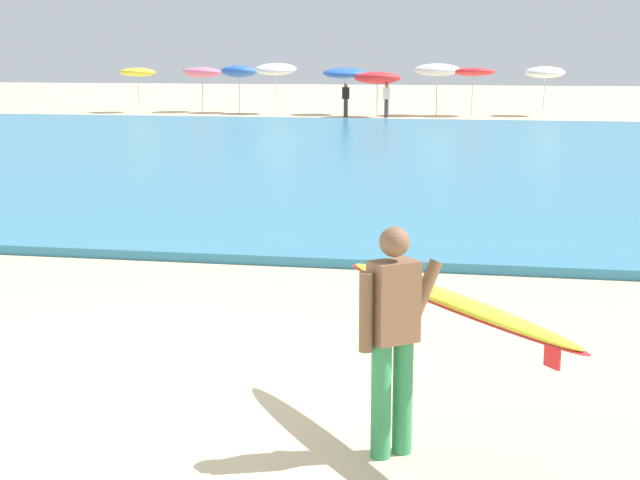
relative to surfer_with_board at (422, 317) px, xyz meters
name	(u,v)px	position (x,y,z in m)	size (l,w,h in m)	color
ground_plane	(100,408)	(-2.71, 0.32, -1.03)	(160.00, 160.00, 0.00)	beige
sea	(378,155)	(-2.71, 19.77, -0.96)	(120.00, 28.00, 0.14)	teal
surfer_with_board	(422,317)	(0.00, 0.00, 0.00)	(2.03, 2.48, 1.73)	#338E56
beach_umbrella_0	(138,72)	(-16.98, 37.90, 0.95)	(1.77, 1.78, 2.23)	beige
beach_umbrella_1	(202,72)	(-13.95, 38.86, 0.94)	(1.93, 1.96, 2.29)	beige
beach_umbrella_2	(239,71)	(-11.95, 38.54, 0.99)	(1.78, 1.81, 2.39)	beige
beach_umbrella_3	(276,69)	(-9.98, 38.12, 1.11)	(2.02, 2.06, 2.52)	beige
beach_umbrella_4	(344,73)	(-6.59, 38.06, 0.95)	(2.07, 2.09, 2.29)	beige
beach_umbrella_5	(377,78)	(-4.82, 36.58, 0.76)	(2.17, 2.20, 2.15)	beige
beach_umbrella_6	(437,70)	(-2.18, 38.20, 1.11)	(2.19, 2.20, 2.45)	beige
beach_umbrella_7	(473,72)	(-0.51, 38.23, 1.01)	(2.06, 2.09, 2.31)	beige
beach_umbrella_8	(545,72)	(2.83, 38.94, 1.00)	(1.87, 1.89, 2.34)	beige
beachgoer_near_row_left	(346,99)	(-6.23, 36.20, -0.19)	(0.32, 0.20, 1.58)	#383842
beachgoer_near_row_mid	(387,99)	(-4.34, 36.28, -0.19)	(0.32, 0.20, 1.58)	#383842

